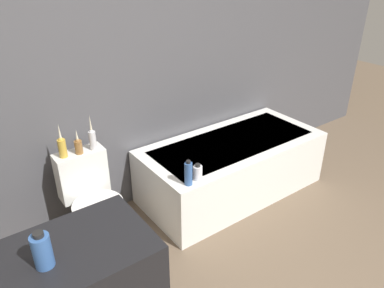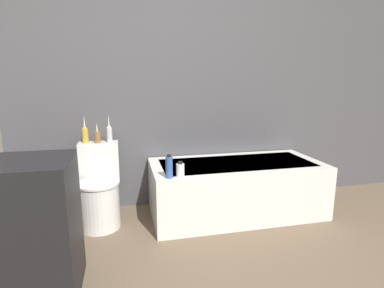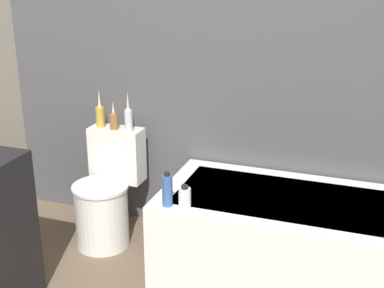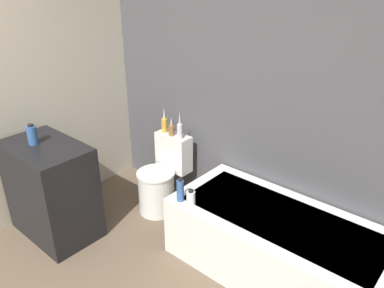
{
  "view_description": "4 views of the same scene",
  "coord_description": "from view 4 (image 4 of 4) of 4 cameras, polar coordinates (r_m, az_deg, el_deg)",
  "views": [
    {
      "loc": [
        -1.4,
        -0.42,
        2.08
      ],
      "look_at": [
        0.12,
        1.65,
        0.74
      ],
      "focal_mm": 35.0,
      "sensor_mm": 36.0,
      "label": 1
    },
    {
      "loc": [
        -0.41,
        -0.91,
        1.33
      ],
      "look_at": [
        0.18,
        1.63,
        0.77
      ],
      "focal_mm": 28.0,
      "sensor_mm": 36.0,
      "label": 2
    },
    {
      "loc": [
        0.99,
        -1.05,
        1.88
      ],
      "look_at": [
        0.03,
        1.66,
        0.84
      ],
      "focal_mm": 50.0,
      "sensor_mm": 36.0,
      "label": 3
    },
    {
      "loc": [
        1.67,
        -0.39,
        2.22
      ],
      "look_at": [
        -0.12,
        1.68,
        0.93
      ],
      "focal_mm": 35.0,
      "sensor_mm": 36.0,
      "label": 4
    }
  ],
  "objects": [
    {
      "name": "vase_silver",
      "position": [
        3.62,
        -3.15,
        2.27
      ],
      "size": [
        0.06,
        0.06,
        0.19
      ],
      "color": "olive",
      "rests_on": "toilet"
    },
    {
      "name": "wall_back_tiled",
      "position": [
        3.24,
        8.05,
        8.44
      ],
      "size": [
        6.4,
        0.06,
        2.6
      ],
      "color": "#4C4C51",
      "rests_on": "ground_plane"
    },
    {
      "name": "vanity_counter",
      "position": [
        3.57,
        -20.6,
        -6.57
      ],
      "size": [
        0.8,
        0.5,
        0.88
      ],
      "color": "black",
      "rests_on": "ground"
    },
    {
      "name": "toilet",
      "position": [
        3.74,
        -4.68,
        -5.5
      ],
      "size": [
        0.37,
        0.53,
        0.75
      ],
      "color": "white",
      "rests_on": "ground"
    },
    {
      "name": "soap_bottle_glass",
      "position": [
        3.4,
        -23.18,
        1.29
      ],
      "size": [
        0.08,
        0.08,
        0.18
      ],
      "color": "#335999",
      "rests_on": "vanity_counter"
    },
    {
      "name": "vase_bronze",
      "position": [
        3.54,
        -1.88,
        2.19
      ],
      "size": [
        0.05,
        0.05,
        0.27
      ],
      "color": "silver",
      "rests_on": "toilet"
    },
    {
      "name": "vase_gold",
      "position": [
        3.69,
        -4.23,
        3.09
      ],
      "size": [
        0.06,
        0.06,
        0.26
      ],
      "color": "gold",
      "rests_on": "toilet"
    },
    {
      "name": "shampoo_bottle_short",
      "position": [
        2.97,
        -0.17,
        -8.17
      ],
      "size": [
        0.07,
        0.07,
        0.13
      ],
      "color": "silver",
      "rests_on": "bathtub"
    },
    {
      "name": "bathtub",
      "position": [
        3.09,
        12.91,
        -14.79
      ],
      "size": [
        1.69,
        0.79,
        0.53
      ],
      "color": "white",
      "rests_on": "ground"
    },
    {
      "name": "shampoo_bottle_tall",
      "position": [
        2.99,
        -1.8,
        -7.07
      ],
      "size": [
        0.06,
        0.06,
        0.2
      ],
      "color": "#335999",
      "rests_on": "bathtub"
    }
  ]
}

